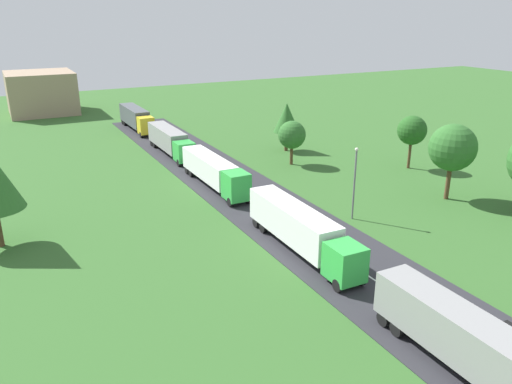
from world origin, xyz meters
TOP-DOWN VIEW (x-y plane):
  - road at (0.00, 24.50)m, footprint 10.00×140.00m
  - lane_marking_centre at (0.00, 22.20)m, footprint 0.16×123.40m
  - truck_lead at (-2.44, 14.54)m, footprint 2.54×13.51m
  - truck_second at (-2.44, 32.33)m, footprint 2.65×15.14m
  - truck_third at (-2.31, 51.58)m, footprint 2.52×14.81m
  - truck_fourth at (-2.19, 68.30)m, footprint 2.51×14.18m
  - truck_fifth at (-2.27, 86.80)m, footprint 2.60×13.71m
  - lamppost_second at (6.24, 36.18)m, footprint 0.36×0.36m
  - tree_oak at (10.87, 55.66)m, footprint 3.76×3.76m
  - tree_pine at (19.21, 35.98)m, footprint 5.15×5.15m
  - tree_elm at (23.90, 46.88)m, footprint 3.83×3.83m
  - tree_lime at (13.97, 62.30)m, footprint 3.91×3.91m
  - distant_building at (-15.18, 111.62)m, footprint 12.84×13.19m

SIDE VIEW (x-z plane):
  - road at x=0.00m, z-range 0.00..0.06m
  - lane_marking_centre at x=0.00m, z-range 0.06..0.07m
  - truck_third at x=-2.31m, z-range 0.33..3.81m
  - truck_fourth at x=-2.19m, z-range 0.32..3.95m
  - truck_lead at x=-2.44m, z-range 0.34..3.99m
  - truck_second at x=-2.44m, z-range 0.33..4.06m
  - truck_fifth at x=-2.27m, z-range 0.33..4.09m
  - tree_oak at x=10.87m, z-range 1.11..7.14m
  - distant_building at x=-15.18m, z-range 0.00..8.35m
  - lamppost_second at x=6.24m, z-range 0.47..7.89m
  - tree_lime at x=13.97m, z-range 1.40..8.58m
  - tree_elm at x=23.90m, z-range 1.60..8.68m
  - tree_pine at x=19.21m, z-range 1.65..10.15m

